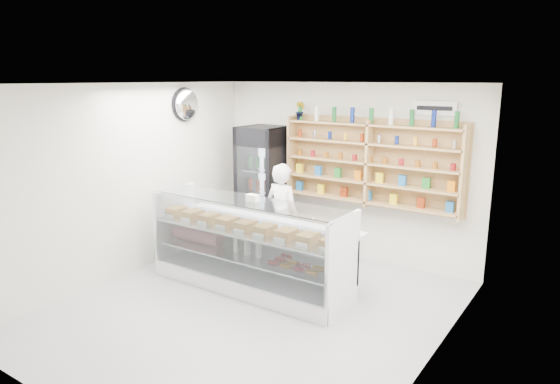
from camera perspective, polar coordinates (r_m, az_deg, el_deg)
The scene contains 8 objects.
room at distance 6.04m, azimuth -3.48°, elevation -1.16°, with size 5.00×5.00×5.00m.
display_counter at distance 7.00m, azimuth -3.37°, elevation -8.16°, with size 2.91×0.87×1.27m.
shop_worker at distance 7.64m, azimuth 0.29°, elevation -2.71°, with size 0.59×0.39×1.62m, color silver.
drinks_cooler at distance 8.57m, azimuth -1.88°, elevation 0.61°, with size 0.75×0.73×2.07m.
wall_shelving at distance 7.73m, azimuth 10.18°, elevation 3.24°, with size 2.84×0.28×1.33m.
potted_plant at distance 8.23m, azimuth 2.33°, elevation 9.27°, with size 0.16×0.13×0.30m, color #1E6626.
security_mirror at distance 8.21m, azimuth -10.58°, elevation 9.80°, with size 0.15×0.50×0.50m, color silver.
wall_sign at distance 7.44m, azimuth 17.27°, elevation 9.14°, with size 0.62×0.03×0.20m, color white.
Camera 1 is at (3.59, -4.63, 2.87)m, focal length 32.00 mm.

